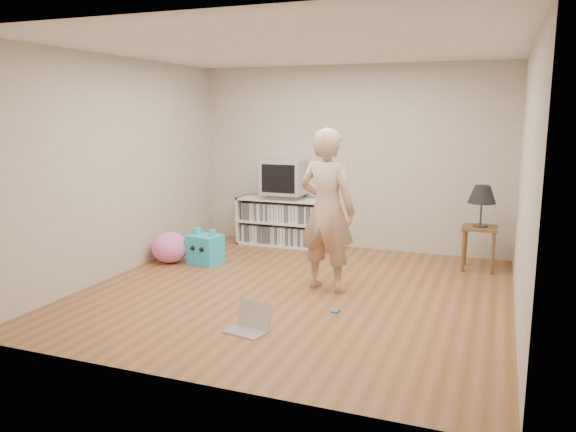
% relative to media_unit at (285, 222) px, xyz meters
% --- Properties ---
extents(ground, '(4.50, 4.50, 0.00)m').
position_rel_media_unit_xyz_m(ground, '(0.91, -2.04, -0.35)').
color(ground, brown).
rests_on(ground, ground).
extents(walls, '(4.52, 4.52, 2.60)m').
position_rel_media_unit_xyz_m(walls, '(0.91, -2.04, 0.95)').
color(walls, '#BBB4A5').
rests_on(walls, ground).
extents(ceiling, '(4.50, 4.50, 0.01)m').
position_rel_media_unit_xyz_m(ceiling, '(0.91, -2.04, 2.25)').
color(ceiling, white).
rests_on(ceiling, walls).
extents(media_unit, '(1.40, 0.45, 0.70)m').
position_rel_media_unit_xyz_m(media_unit, '(0.00, 0.00, 0.00)').
color(media_unit, white).
rests_on(media_unit, ground).
extents(dvd_deck, '(0.45, 0.35, 0.07)m').
position_rel_media_unit_xyz_m(dvd_deck, '(-0.00, -0.02, 0.39)').
color(dvd_deck, gray).
rests_on(dvd_deck, media_unit).
extents(crt_tv, '(0.60, 0.53, 0.50)m').
position_rel_media_unit_xyz_m(crt_tv, '(0.00, -0.02, 0.67)').
color(crt_tv, '#9F9FA4').
rests_on(crt_tv, dvd_deck).
extents(side_table, '(0.42, 0.42, 0.55)m').
position_rel_media_unit_xyz_m(side_table, '(2.74, -0.39, 0.07)').
color(side_table, brown).
rests_on(side_table, ground).
extents(table_lamp, '(0.34, 0.34, 0.52)m').
position_rel_media_unit_xyz_m(table_lamp, '(2.74, -0.39, 0.59)').
color(table_lamp, '#333333').
rests_on(table_lamp, side_table).
extents(person, '(0.72, 0.55, 1.79)m').
position_rel_media_unit_xyz_m(person, '(1.20, -1.83, 0.54)').
color(person, tan).
rests_on(person, ground).
extents(laptop, '(0.41, 0.36, 0.25)m').
position_rel_media_unit_xyz_m(laptop, '(0.91, -3.22, -0.28)').
color(laptop, silver).
rests_on(laptop, ground).
extents(playing_cards, '(0.07, 0.09, 0.02)m').
position_rel_media_unit_xyz_m(playing_cards, '(1.50, -2.50, -0.34)').
color(playing_cards, '#4064AC').
rests_on(playing_cards, ground).
extents(plush_blue, '(0.45, 0.40, 0.46)m').
position_rel_media_unit_xyz_m(plush_blue, '(-0.59, -1.36, -0.15)').
color(plush_blue, '#23B9E8').
rests_on(plush_blue, ground).
extents(plush_pink, '(0.58, 0.58, 0.40)m').
position_rel_media_unit_xyz_m(plush_pink, '(-1.05, -1.47, -0.15)').
color(plush_pink, pink).
rests_on(plush_pink, ground).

